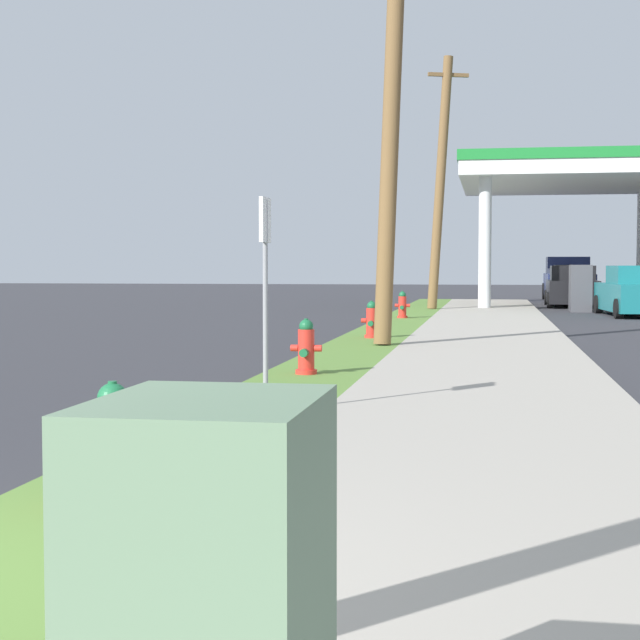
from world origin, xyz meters
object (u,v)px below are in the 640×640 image
(fire_hydrant_fourth, at_px, (402,306))
(car_black_by_near_pump, at_px, (572,288))
(street_sign_post, at_px, (265,259))
(utility_pole_midground, at_px, (392,101))
(car_teal_by_far_pump, at_px, (637,293))
(truck_navy_at_forecourt, at_px, (568,280))
(fire_hydrant_nearest, at_px, (113,449))
(fire_hydrant_second, at_px, (306,350))
(utility_pole_background, at_px, (440,181))
(fire_hydrant_third, at_px, (372,322))

(fire_hydrant_fourth, bearing_deg, car_black_by_near_pump, 64.71)
(street_sign_post, bearing_deg, utility_pole_midground, 87.70)
(car_teal_by_far_pump, distance_m, truck_navy_at_forecourt, 13.62)
(car_teal_by_far_pump, bearing_deg, fire_hydrant_nearest, -104.28)
(car_black_by_near_pump, bearing_deg, car_teal_by_far_pump, -78.53)
(fire_hydrant_second, relative_size, utility_pole_background, 0.09)
(fire_hydrant_second, xyz_separation_m, fire_hydrant_fourth, (0.02, 14.64, 0.00))
(utility_pole_background, distance_m, street_sign_post, 24.47)
(fire_hydrant_nearest, xyz_separation_m, utility_pole_background, (0.59, 28.15, 3.97))
(fire_hydrant_nearest, bearing_deg, utility_pole_midground, 87.98)
(fire_hydrant_third, xyz_separation_m, street_sign_post, (0.17, -10.37, 1.19))
(car_black_by_near_pump, xyz_separation_m, car_teal_by_far_pump, (1.42, -7.00, 0.00))
(fire_hydrant_fourth, bearing_deg, utility_pole_background, 83.35)
(utility_pole_background, bearing_deg, car_black_by_near_pump, 48.81)
(street_sign_post, distance_m, car_teal_by_far_pump, 23.72)
(car_teal_by_far_pump, bearing_deg, fire_hydrant_second, -109.78)
(street_sign_post, distance_m, car_black_by_near_pump, 30.22)
(utility_pole_background, xyz_separation_m, street_sign_post, (-0.50, -24.31, -2.78))
(street_sign_post, bearing_deg, fire_hydrant_third, 90.92)
(street_sign_post, xyz_separation_m, car_black_by_near_pump, (5.25, 29.75, -0.91))
(fire_hydrant_fourth, bearing_deg, car_teal_by_far_pump, 33.67)
(fire_hydrant_third, xyz_separation_m, car_black_by_near_pump, (5.42, 19.37, 0.28))
(fire_hydrant_nearest, height_order, utility_pole_background, utility_pole_background)
(fire_hydrant_second, height_order, utility_pole_background, utility_pole_background)
(fire_hydrant_nearest, relative_size, utility_pole_midground, 0.08)
(fire_hydrant_second, relative_size, fire_hydrant_fourth, 1.00)
(car_teal_by_far_pump, relative_size, truck_navy_at_forecourt, 0.85)
(fire_hydrant_second, bearing_deg, truck_navy_at_forecourt, 79.88)
(utility_pole_background, height_order, truck_navy_at_forecourt, utility_pole_background)
(fire_hydrant_fourth, relative_size, truck_navy_at_forecourt, 0.14)
(car_teal_by_far_pump, bearing_deg, truck_navy_at_forecourt, 94.47)
(fire_hydrant_second, relative_size, utility_pole_midground, 0.08)
(fire_hydrant_fourth, height_order, utility_pole_background, utility_pole_background)
(truck_navy_at_forecourt, bearing_deg, fire_hydrant_fourth, -107.80)
(fire_hydrant_fourth, relative_size, car_teal_by_far_pump, 0.16)
(utility_pole_midground, bearing_deg, fire_hydrant_third, 110.68)
(car_black_by_near_pump, bearing_deg, utility_pole_midground, -103.26)
(street_sign_post, relative_size, car_black_by_near_pump, 0.47)
(truck_navy_at_forecourt, bearing_deg, utility_pole_background, -113.07)
(utility_pole_background, bearing_deg, street_sign_post, -91.17)
(utility_pole_background, bearing_deg, fire_hydrant_third, -92.72)
(utility_pole_midground, bearing_deg, car_black_by_near_pump, 76.74)
(car_black_by_near_pump, bearing_deg, fire_hydrant_nearest, -99.04)
(fire_hydrant_fourth, distance_m, car_black_by_near_pump, 12.83)
(fire_hydrant_third, relative_size, street_sign_post, 0.35)
(fire_hydrant_second, height_order, car_black_by_near_pump, car_black_by_near_pump)
(fire_hydrant_third, bearing_deg, fire_hydrant_second, -90.62)
(utility_pole_background, relative_size, car_black_by_near_pump, 1.86)
(street_sign_post, height_order, car_teal_by_far_pump, street_sign_post)
(fire_hydrant_fourth, bearing_deg, fire_hydrant_nearest, -89.66)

